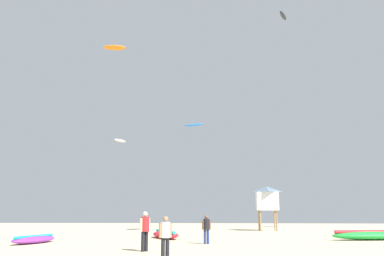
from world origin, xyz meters
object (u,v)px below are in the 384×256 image
kite_grounded_mid (34,239)px  kite_aloft_2 (120,141)px  kite_aloft_1 (115,48)px  kite_aloft_3 (283,16)px  person_midground (145,228)px  person_foreground (165,234)px  kite_grounded_near (165,234)px  lifeguard_tower (267,198)px  kite_grounded_far (371,235)px  kite_aloft_4 (194,125)px  person_left (206,227)px

kite_grounded_mid → kite_aloft_2: (-2.22, 27.72, 10.31)m
kite_aloft_1 → kite_aloft_3: bearing=-21.0°
person_midground → kite_aloft_2: size_ratio=0.69×
kite_aloft_2 → person_foreground: bearing=-73.4°
kite_grounded_near → lifeguard_tower: (8.06, 12.56, 2.80)m
person_midground → lifeguard_tower: 23.57m
kite_grounded_far → kite_aloft_3: bearing=101.7°
kite_grounded_mid → lifeguard_tower: size_ratio=0.93×
kite_grounded_near → kite_aloft_4: bearing=88.7°
kite_aloft_1 → kite_aloft_4: bearing=9.7°
lifeguard_tower → kite_aloft_2: (-16.91, 10.02, 7.47)m
kite_grounded_near → kite_aloft_2: size_ratio=1.82×
kite_grounded_far → kite_aloft_4: 27.97m
person_left → kite_aloft_4: kite_aloft_4 is taller
kite_grounded_far → kite_aloft_4: kite_aloft_4 is taller
lifeguard_tower → kite_aloft_2: size_ratio=1.67×
person_foreground → kite_aloft_3: 33.31m
person_foreground → kite_aloft_1: 39.83m
kite_aloft_2 → kite_aloft_3: size_ratio=1.12×
person_midground → kite_grounded_far: size_ratio=0.33×
kite_grounded_near → kite_aloft_3: size_ratio=2.04×
kite_aloft_1 → kite_grounded_mid: bearing=-84.1°
person_left → lifeguard_tower: (5.14, 17.53, 2.15)m
kite_grounded_mid → kite_grounded_far: size_ratio=0.74×
kite_grounded_near → kite_aloft_2: 26.34m
kite_grounded_near → kite_aloft_1: bearing=115.2°
person_foreground → kite_grounded_mid: (-8.33, 7.58, -0.68)m
kite_grounded_near → kite_grounded_mid: (-6.62, -5.13, -0.04)m
kite_grounded_far → kite_aloft_1: (-22.16, 20.43, 21.36)m
person_midground → kite_aloft_2: kite_aloft_2 is taller
kite_grounded_mid → kite_aloft_4: size_ratio=1.47×
kite_grounded_mid → kite_aloft_4: bearing=74.9°
kite_aloft_1 → kite_aloft_4: size_ratio=1.08×
lifeguard_tower → kite_aloft_4: kite_aloft_4 is taller
person_midground → kite_grounded_mid: size_ratio=0.44×
kite_grounded_mid → kite_aloft_2: size_ratio=1.56×
kite_aloft_3 → person_midground: bearing=-114.6°
person_foreground → kite_aloft_1: size_ratio=0.54×
kite_aloft_4 → person_left: bearing=-84.7°
person_midground → person_left: 5.30m
person_foreground → kite_aloft_3: kite_aloft_3 is taller
kite_aloft_4 → kite_grounded_far: bearing=-60.5°
lifeguard_tower → person_foreground: bearing=-104.1°
kite_grounded_near → lifeguard_tower: lifeguard_tower is taller
person_midground → kite_grounded_far: person_midground is taller
kite_grounded_mid → person_left: bearing=1.0°
person_midground → kite_grounded_near: bearing=-49.8°
kite_aloft_1 → kite_grounded_far: bearing=-42.7°
kite_aloft_3 → kite_aloft_4: (-9.81, 9.13, -9.41)m
person_foreground → kite_grounded_near: (-1.71, 12.71, -0.65)m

